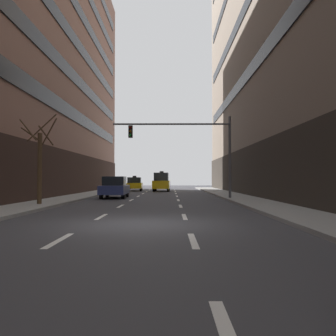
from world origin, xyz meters
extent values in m
plane|color=#38383D|center=(0.00, 0.00, 0.00)|extent=(120.00, 120.00, 0.00)
cube|color=gray|center=(6.00, 0.00, 0.07)|extent=(2.55, 80.00, 0.14)
cube|color=silver|center=(-1.58, -3.00, 0.00)|extent=(0.16, 2.00, 0.01)
cube|color=silver|center=(-1.58, 2.00, 0.00)|extent=(0.16, 2.00, 0.01)
cube|color=silver|center=(-1.58, 7.00, 0.00)|extent=(0.16, 2.00, 0.01)
cube|color=silver|center=(-1.58, 12.00, 0.00)|extent=(0.16, 2.00, 0.01)
cube|color=silver|center=(-1.58, 17.00, 0.00)|extent=(0.16, 2.00, 0.01)
cube|color=silver|center=(-1.58, 22.00, 0.00)|extent=(0.16, 2.00, 0.01)
cube|color=silver|center=(-1.58, 27.00, 0.00)|extent=(0.16, 2.00, 0.01)
cube|color=silver|center=(-1.58, 32.00, 0.00)|extent=(0.16, 2.00, 0.01)
cube|color=silver|center=(1.58, -3.00, 0.00)|extent=(0.16, 2.00, 0.01)
cube|color=silver|center=(1.58, 2.00, 0.00)|extent=(0.16, 2.00, 0.01)
cube|color=silver|center=(1.58, 7.00, 0.00)|extent=(0.16, 2.00, 0.01)
cube|color=silver|center=(1.58, 12.00, 0.00)|extent=(0.16, 2.00, 0.01)
cube|color=silver|center=(1.58, 17.00, 0.00)|extent=(0.16, 2.00, 0.01)
cube|color=silver|center=(1.58, 22.00, 0.00)|extent=(0.16, 2.00, 0.01)
cube|color=silver|center=(1.58, 27.00, 0.00)|extent=(0.16, 2.00, 0.01)
cube|color=silver|center=(1.58, 32.00, 0.00)|extent=(0.16, 2.00, 0.01)
cylinder|color=black|center=(-3.98, 30.55, 0.32)|extent=(0.24, 0.64, 0.63)
cylinder|color=black|center=(-2.45, 30.62, 0.32)|extent=(0.24, 0.64, 0.63)
cylinder|color=black|center=(-3.87, 27.98, 0.32)|extent=(0.24, 0.64, 0.63)
cylinder|color=black|center=(-2.34, 28.04, 0.32)|extent=(0.24, 0.64, 0.63)
cube|color=yellow|center=(-3.16, 29.30, 0.62)|extent=(1.94, 4.28, 0.61)
cube|color=black|center=(-3.15, 29.11, 1.25)|extent=(1.61, 1.88, 0.65)
cube|color=white|center=(-3.86, 31.33, 0.73)|extent=(0.19, 0.08, 0.13)
cube|color=red|center=(-3.68, 27.21, 0.73)|extent=(0.19, 0.08, 0.13)
cube|color=white|center=(-2.63, 31.39, 0.73)|extent=(0.19, 0.08, 0.13)
cube|color=red|center=(-2.46, 27.26, 0.73)|extent=(0.19, 0.08, 0.13)
cube|color=black|center=(-3.15, 29.11, 1.66)|extent=(0.43, 0.21, 0.17)
cylinder|color=black|center=(-3.87, 15.74, 0.32)|extent=(0.22, 0.64, 0.64)
cylinder|color=black|center=(-2.32, 15.77, 0.32)|extent=(0.22, 0.64, 0.64)
cylinder|color=black|center=(-3.83, 13.13, 0.32)|extent=(0.22, 0.64, 0.64)
cylinder|color=black|center=(-2.28, 13.16, 0.32)|extent=(0.22, 0.64, 0.64)
cube|color=navy|center=(-3.07, 14.45, 0.63)|extent=(1.84, 4.28, 0.62)
cube|color=black|center=(-3.07, 14.26, 1.27)|extent=(1.57, 1.86, 0.66)
cube|color=white|center=(-3.73, 16.53, 0.74)|extent=(0.19, 0.08, 0.14)
cube|color=red|center=(-3.67, 12.35, 0.74)|extent=(0.19, 0.08, 0.14)
cube|color=white|center=(-2.48, 16.55, 0.74)|extent=(0.19, 0.08, 0.14)
cube|color=red|center=(-2.42, 12.37, 0.74)|extent=(0.19, 0.08, 0.14)
cylinder|color=black|center=(-0.68, 29.13, 0.32)|extent=(0.24, 0.65, 0.65)
cylinder|color=black|center=(0.88, 29.08, 0.32)|extent=(0.24, 0.65, 0.65)
cylinder|color=black|center=(-0.78, 26.49, 0.32)|extent=(0.24, 0.65, 0.65)
cylinder|color=black|center=(0.79, 26.44, 0.32)|extent=(0.24, 0.65, 0.65)
cube|color=yellow|center=(0.05, 27.78, 0.76)|extent=(1.95, 4.37, 0.88)
cube|color=black|center=(0.05, 27.78, 1.64)|extent=(1.65, 2.60, 0.88)
cube|color=white|center=(-0.50, 29.92, 0.92)|extent=(0.20, 0.08, 0.14)
cube|color=red|center=(-0.65, 25.69, 0.92)|extent=(0.20, 0.08, 0.14)
cube|color=white|center=(0.76, 29.88, 0.92)|extent=(0.20, 0.08, 0.14)
cube|color=red|center=(0.61, 25.65, 0.92)|extent=(0.20, 0.08, 0.14)
cube|color=black|center=(0.05, 27.78, 2.17)|extent=(0.44, 0.21, 0.18)
cylinder|color=#4C4C51|center=(5.13, 12.52, 2.93)|extent=(0.18, 0.18, 5.59)
cylinder|color=#4C4C51|center=(1.11, 12.52, 5.20)|extent=(8.03, 0.12, 0.12)
cube|color=black|center=(-1.70, 12.52, 4.68)|extent=(0.28, 0.24, 0.84)
sphere|color=#4B0704|center=(-1.70, 12.38, 4.94)|extent=(0.17, 0.17, 0.17)
sphere|color=#523505|center=(-1.70, 12.38, 4.68)|extent=(0.17, 0.17, 0.17)
sphere|color=green|center=(-1.70, 12.38, 4.42)|extent=(0.17, 0.17, 0.17)
cylinder|color=#4C3823|center=(-5.75, 6.72, 1.98)|extent=(0.23, 0.23, 3.68)
cylinder|color=#42301E|center=(-5.92, 7.44, 4.20)|extent=(1.50, 0.43, 1.56)
cylinder|color=#42301E|center=(-6.15, 6.14, 3.91)|extent=(1.24, 0.88, 1.20)
cylinder|color=#42301E|center=(-5.53, 7.25, 3.82)|extent=(1.15, 0.52, 1.70)
cylinder|color=#42301E|center=(-5.35, 6.49, 3.66)|extent=(0.55, 0.87, 0.95)
cylinder|color=#42301E|center=(-6.02, 6.14, 3.69)|extent=(1.21, 0.63, 0.78)
camera|label=1|loc=(1.04, -11.13, 1.46)|focal=36.91mm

